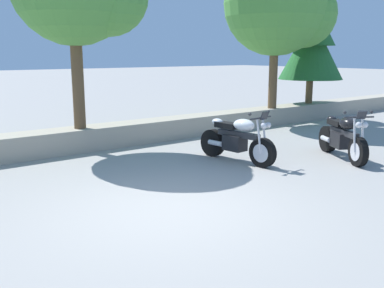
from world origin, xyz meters
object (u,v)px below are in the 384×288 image
Objects in this scene: motorcycle_white_centre at (237,140)px; pine_tree_mid_right at (312,42)px; leafy_tree_mid_left at (282,6)px; motorcycle_black_far_right at (343,137)px.

motorcycle_white_centre is 7.70m from pine_tree_mid_right.
pine_tree_mid_right is at bearing 8.45° from leafy_tree_mid_left.
pine_tree_mid_right is (6.62, 3.23, 2.24)m from motorcycle_white_centre.
pine_tree_mid_right is (4.56, 4.48, 2.24)m from motorcycle_black_far_right.
motorcycle_black_far_right is (2.06, -1.25, 0.00)m from motorcycle_white_centre.
motorcycle_white_centre is 2.41m from motorcycle_black_far_right.
motorcycle_white_centre is at bearing 148.80° from motorcycle_black_far_right.
leafy_tree_mid_left reaches higher than pine_tree_mid_right.
pine_tree_mid_right is at bearing 44.52° from motorcycle_black_far_right.
leafy_tree_mid_left is at bearing 32.49° from motorcycle_white_centre.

